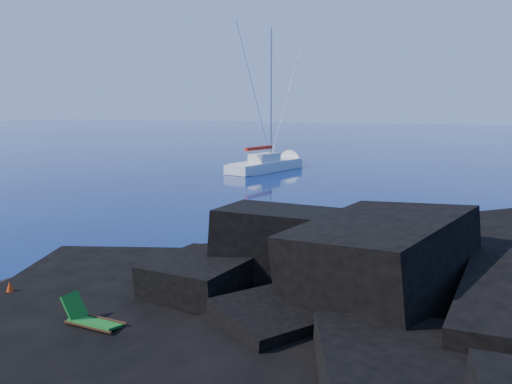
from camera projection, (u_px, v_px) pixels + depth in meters
headland at (354, 341)px, 14.14m from camera, size 24.00×24.00×3.60m
beach at (63, 322)px, 15.43m from camera, size 9.08×6.86×0.70m
surf_foam at (162, 279)px, 19.25m from camera, size 10.00×8.00×0.06m
sailboat at (268, 170)px, 52.56m from camera, size 5.79×14.27×14.64m
deck_chair at (95, 315)px, 13.66m from camera, size 1.70×0.75×1.16m
towel at (43, 307)px, 15.64m from camera, size 2.19×1.29×0.05m
sunbather at (43, 302)px, 15.62m from camera, size 1.75×0.68×0.23m
marker_cone at (10, 290)px, 16.25m from camera, size 0.44×0.44×0.63m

